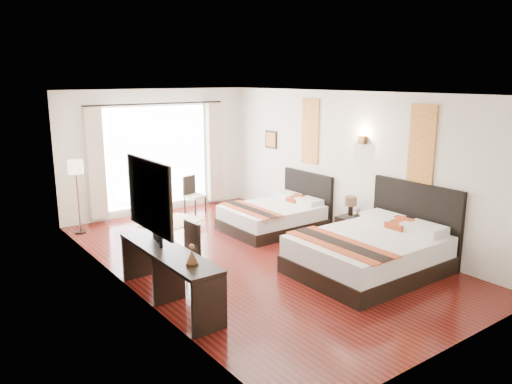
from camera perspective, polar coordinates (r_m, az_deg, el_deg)
floor at (r=8.74m, az=-0.22°, el=-7.45°), size 4.50×7.50×0.01m
ceiling at (r=8.20m, az=-0.24°, el=11.19°), size 4.50×7.50×0.02m
wall_headboard at (r=9.82m, az=10.44°, el=3.11°), size 0.01×7.50×2.80m
wall_desk at (r=7.30m, az=-14.64°, el=-0.49°), size 0.01×7.50×2.80m
wall_window at (r=11.55m, az=-11.25°, el=4.54°), size 4.50×0.01×2.80m
wall_entry at (r=5.85m, az=21.95°, el=-4.34°), size 4.50×0.01×2.80m
window_glass at (r=11.55m, az=-11.19°, el=4.04°), size 2.40×0.02×2.20m
sheer_curtain at (r=11.50m, az=-11.07°, el=4.00°), size 2.30×0.02×2.10m
drape_left at (r=10.94m, az=-17.85°, el=3.06°), size 0.35×0.14×2.35m
drape_right at (r=12.15m, az=-4.78°, el=4.57°), size 0.35×0.14×2.35m
art_panel_near at (r=8.70m, az=18.42°, el=5.08°), size 0.03×0.50×1.35m
art_panel_far at (r=10.50m, az=6.22°, el=6.91°), size 0.03×0.50×1.35m
wall_sconce at (r=9.44m, az=12.09°, el=5.84°), size 0.10×0.14×0.14m
mirror_frame at (r=6.60m, az=-12.10°, el=-0.42°), size 0.04×1.25×0.95m
mirror_glass at (r=6.61m, az=-11.91°, el=-0.39°), size 0.01×1.12×0.82m
bed_near at (r=8.22m, az=13.15°, el=-6.59°), size 2.34×1.82×1.32m
bed_far at (r=10.24m, az=2.27°, el=-2.68°), size 1.94×1.51×1.09m
nightstand at (r=9.64m, az=10.77°, el=-4.22°), size 0.40×0.49×0.47m
table_lamp at (r=9.55m, az=10.78°, el=-1.20°), size 0.23×0.23×0.36m
vase at (r=9.47m, az=11.47°, el=-2.49°), size 0.16×0.16×0.13m
console_desk at (r=7.05m, az=-9.92°, el=-9.47°), size 0.50×2.20×0.76m
television at (r=7.33m, az=-11.90°, el=-3.54°), size 0.38×0.84×0.49m
bronze_figurine at (r=6.31m, az=-7.34°, el=-7.26°), size 0.21×0.21×0.24m
desk_chair at (r=7.61m, az=-8.34°, el=-8.41°), size 0.46×0.46×0.95m
floor_lamp at (r=10.35m, az=-19.90°, el=2.16°), size 0.30×0.30×1.47m
side_table at (r=11.03m, az=-12.44°, el=-1.63°), size 0.56×0.56×0.64m
fruit_bowl at (r=10.93m, az=-12.45°, el=0.10°), size 0.26×0.26×0.05m
window_chair at (r=11.51m, az=-7.04°, el=-1.13°), size 0.49×0.49×0.86m
jute_rug at (r=10.88m, az=-9.57°, el=-3.43°), size 1.49×1.25×0.01m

